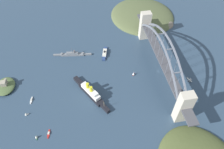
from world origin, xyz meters
TOP-DOWN VIEW (x-y plane):
  - ground_plane at (0.00, 0.00)m, footprint 1400.00×1400.00m
  - harbor_arch_bridge at (-0.00, 0.00)m, footprint 244.96×18.16m
  - headland_east_shore at (162.87, -20.41)m, footprint 145.16×137.28m
  - ocean_liner at (-28.27, 118.89)m, footprint 77.45×48.69m
  - naval_cruiser at (66.22, 140.69)m, footprint 13.23×68.98m
  - harbor_ferry_steamer at (58.70, 82.97)m, footprint 35.22×15.09m
  - fort_island_mid_harbor at (10.98, 251.51)m, footprint 38.07×30.97m
  - seaplane_taxiing_near_bridge at (-29.78, -43.64)m, footprint 10.62×7.96m
  - small_boat_0 at (-47.04, 215.10)m, footprint 4.42×6.23m
  - small_boat_1 at (-85.68, 199.18)m, footprint 6.24×3.87m
  - small_boat_2 at (-82.98, 183.25)m, footprint 13.09×4.28m
  - small_boat_3 at (-0.66, 43.54)m, footprint 6.11×5.08m
  - small_boat_4 at (-22.40, 209.47)m, footprint 13.04×3.77m

SIDE VIEW (x-z plane):
  - ground_plane at x=0.00m, z-range 0.00..0.00m
  - headland_east_shore at x=162.87m, z-range -12.96..12.96m
  - small_boat_2 at x=-82.98m, z-range -0.27..1.61m
  - small_boat_4 at x=-22.40m, z-range -0.31..1.98m
  - seaplane_taxiing_near_bridge at x=-29.78m, z-range -0.53..4.17m
  - harbor_ferry_steamer at x=58.70m, z-range -1.50..5.93m
  - small_boat_0 at x=-47.04m, z-range -0.21..5.65m
  - naval_cruiser at x=66.22m, z-range -5.63..11.20m
  - small_boat_1 at x=-85.68m, z-range -0.15..5.77m
  - small_boat_3 at x=-0.66m, z-range -0.27..7.10m
  - fort_island_mid_harbor at x=10.98m, z-range -3.70..11.01m
  - ocean_liner at x=-28.27m, z-range -4.73..16.62m
  - harbor_arch_bridge at x=0.00m, z-range -3.56..65.26m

